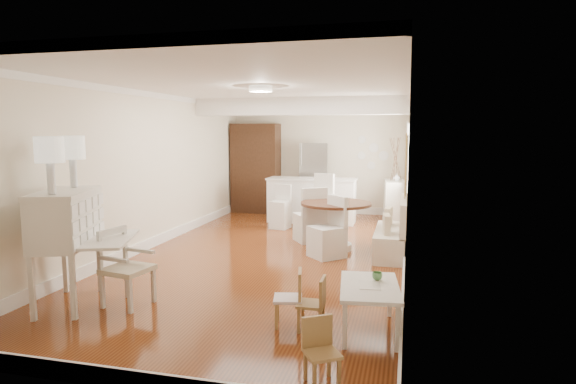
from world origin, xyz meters
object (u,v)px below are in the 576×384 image
at_px(breakfast_counter, 312,200).
at_px(sideboard, 394,201).
at_px(kids_table, 369,308).
at_px(fridge, 328,180).
at_px(bar_stool_right, 319,202).
at_px(kids_chair_a, 311,303).
at_px(slip_chair_far, 310,214).
at_px(gustavian_armchair, 128,268).
at_px(kids_chair_b, 288,298).
at_px(bar_stool_left, 280,207).
at_px(pantry_cabinet, 256,168).
at_px(dining_table, 336,226).
at_px(secretary_bureau, 67,248).
at_px(kids_chair_c, 322,352).
at_px(slip_chair_near, 327,227).

height_order(breakfast_counter, sideboard, breakfast_counter).
xyz_separation_m(kids_table, fridge, (-1.60, 6.97, 0.65)).
relative_size(bar_stool_right, sideboard, 1.18).
bearing_deg(kids_chair_a, breakfast_counter, -169.84).
bearing_deg(slip_chair_far, sideboard, -155.37).
relative_size(gustavian_armchair, kids_chair_b, 1.49).
xyz_separation_m(bar_stool_left, pantry_cabinet, (-1.17, 1.95, 0.68)).
bearing_deg(slip_chair_far, fridge, -120.63).
xyz_separation_m(dining_table, bar_stool_right, (-0.62, 1.74, 0.17)).
height_order(gustavian_armchair, dining_table, gustavian_armchair).
distance_m(gustavian_armchair, kids_chair_b, 2.04).
xyz_separation_m(secretary_bureau, bar_stool_left, (1.27, 5.14, -0.23)).
xyz_separation_m(kids_chair_a, sideboard, (0.66, 6.52, 0.19)).
distance_m(secretary_bureau, bar_stool_right, 5.68).
xyz_separation_m(gustavian_armchair, pantry_cabinet, (-0.61, 6.93, 0.68)).
bearing_deg(sideboard, bar_stool_left, -155.65).
xyz_separation_m(slip_chair_far, sideboard, (1.51, 2.44, -0.04)).
height_order(kids_table, kids_chair_c, kids_chair_c).
xyz_separation_m(kids_chair_c, slip_chair_far, (-1.16, 5.16, 0.25)).
relative_size(pantry_cabinet, fridge, 1.28).
height_order(kids_table, sideboard, sideboard).
bearing_deg(dining_table, kids_chair_a, -85.70).
distance_m(kids_chair_b, slip_chair_near, 2.96).
bearing_deg(fridge, slip_chair_far, -87.10).
bearing_deg(kids_chair_a, fridge, -173.05).
distance_m(gustavian_armchair, kids_chair_c, 2.90).
bearing_deg(pantry_cabinet, sideboard, -9.49).
height_order(slip_chair_far, fridge, fridge).
xyz_separation_m(kids_table, kids_chair_c, (-0.29, -1.19, 0.03)).
distance_m(gustavian_armchair, fridge, 7.04).
bearing_deg(fridge, gustavian_armchair, -100.62).
distance_m(breakfast_counter, bar_stool_right, 0.81).
bearing_deg(bar_stool_left, secretary_bureau, -94.33).
height_order(gustavian_armchair, slip_chair_far, slip_chair_far).
relative_size(kids_table, breakfast_counter, 0.49).
distance_m(kids_chair_b, bar_stool_right, 5.29).
relative_size(kids_table, bar_stool_left, 1.05).
bearing_deg(bar_stool_left, kids_table, -55.71).
height_order(gustavian_armchair, kids_table, gustavian_armchair).
bearing_deg(gustavian_armchair, kids_chair_c, -106.29).
xyz_separation_m(kids_chair_b, kids_chair_c, (0.58, -1.13, -0.03)).
bearing_deg(secretary_bureau, kids_chair_c, -37.61).
height_order(kids_chair_a, bar_stool_left, bar_stool_left).
bearing_deg(kids_chair_b, sideboard, 159.75).
relative_size(kids_chair_b, slip_chair_far, 0.59).
relative_size(kids_table, kids_chair_a, 1.70).
height_order(dining_table, slip_chair_far, slip_chair_far).
xyz_separation_m(kids_table, pantry_cabinet, (-3.50, 7.00, 0.90)).
relative_size(kids_chair_c, sideboard, 0.55).
relative_size(secretary_bureau, bar_stool_left, 1.48).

